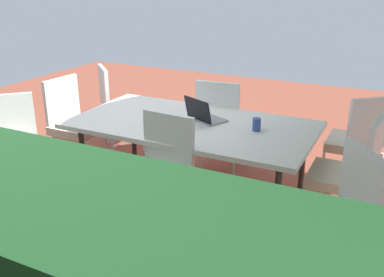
% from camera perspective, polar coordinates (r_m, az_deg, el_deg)
% --- Properties ---
extents(ground_plane, '(10.00, 10.00, 0.02)m').
position_cam_1_polar(ground_plane, '(4.09, -0.00, -7.89)').
color(ground_plane, '#9E4C38').
extents(dining_table, '(2.10, 1.12, 0.74)m').
position_cam_1_polar(dining_table, '(3.80, -0.00, 1.44)').
color(dining_table, white).
rests_on(dining_table, ground_plane).
extents(chair_northeast, '(0.59, 0.59, 0.98)m').
position_cam_1_polar(chair_northeast, '(4.08, -22.52, -0.97)').
color(chair_northeast, beige).
rests_on(chair_northeast, ground_plane).
extents(chair_south, '(0.47, 0.48, 0.98)m').
position_cam_1_polar(chair_south, '(4.46, 3.80, 2.44)').
color(chair_south, beige).
rests_on(chair_south, ground_plane).
extents(chair_west, '(0.48, 0.47, 0.98)m').
position_cam_1_polar(chair_west, '(3.51, 19.88, -4.09)').
color(chair_west, beige).
rests_on(chair_west, ground_plane).
extents(chair_east, '(0.47, 0.46, 0.98)m').
position_cam_1_polar(chair_east, '(4.58, -15.10, 2.23)').
color(chair_east, beige).
rests_on(chair_east, ground_plane).
extents(chair_southwest, '(0.58, 0.58, 0.98)m').
position_cam_1_polar(chair_southwest, '(4.20, 20.93, -0.13)').
color(chair_southwest, beige).
rests_on(chair_southwest, ground_plane).
extents(chair_northwest, '(0.58, 0.58, 0.98)m').
position_cam_1_polar(chair_northwest, '(2.87, 18.27, -9.64)').
color(chair_northwest, beige).
rests_on(chair_northwest, ground_plane).
extents(chair_north, '(0.47, 0.48, 0.98)m').
position_cam_1_polar(chair_north, '(3.28, -4.42, -4.52)').
color(chair_north, beige).
rests_on(chair_north, ground_plane).
extents(chair_southeast, '(0.59, 0.59, 0.98)m').
position_cam_1_polar(chair_southeast, '(5.11, -9.65, 4.59)').
color(chair_southeast, beige).
rests_on(chair_southeast, ground_plane).
extents(laptop, '(0.39, 0.36, 0.21)m').
position_cam_1_polar(laptop, '(3.82, 1.54, 2.99)').
color(laptop, gray).
rests_on(laptop, dining_table).
extents(cup, '(0.07, 0.07, 0.11)m').
position_cam_1_polar(cup, '(3.62, 8.43, 1.82)').
color(cup, '#334C99').
rests_on(cup, dining_table).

